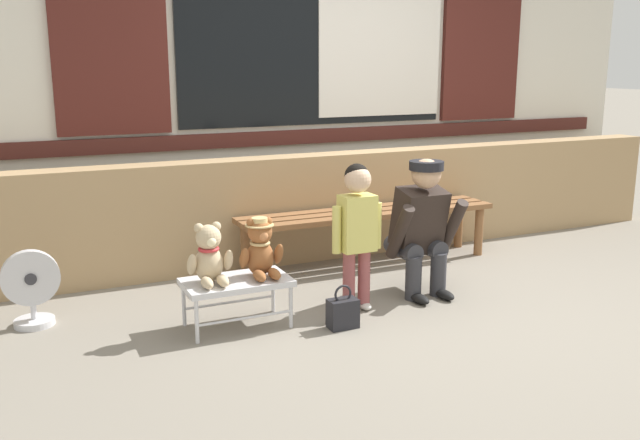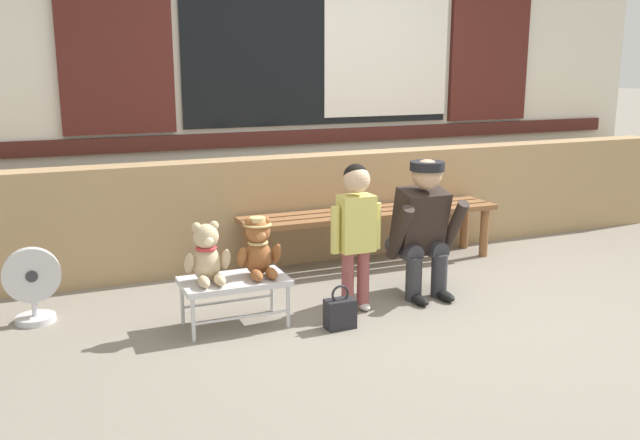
# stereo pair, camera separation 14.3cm
# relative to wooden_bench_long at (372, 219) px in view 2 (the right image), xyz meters

# --- Properties ---
(ground_plane) EXTENTS (60.00, 60.00, 0.00)m
(ground_plane) POSITION_rel_wooden_bench_long_xyz_m (-0.09, -1.06, -0.37)
(ground_plane) COLOR gray
(brick_low_wall) EXTENTS (6.53, 0.25, 0.85)m
(brick_low_wall) POSITION_rel_wooden_bench_long_xyz_m (-0.09, 0.37, 0.05)
(brick_low_wall) COLOR tan
(brick_low_wall) RESTS_ON ground
(shop_facade) EXTENTS (6.66, 0.26, 3.37)m
(shop_facade) POSITION_rel_wooden_bench_long_xyz_m (-0.08, 0.88, 1.32)
(shop_facade) COLOR silver
(shop_facade) RESTS_ON ground
(wooden_bench_long) EXTENTS (2.10, 0.40, 0.44)m
(wooden_bench_long) POSITION_rel_wooden_bench_long_xyz_m (0.00, 0.00, 0.00)
(wooden_bench_long) COLOR brown
(wooden_bench_long) RESTS_ON ground
(small_display_bench) EXTENTS (0.64, 0.36, 0.30)m
(small_display_bench) POSITION_rel_wooden_bench_long_xyz_m (-1.36, -0.84, -0.11)
(small_display_bench) COLOR silver
(small_display_bench) RESTS_ON ground
(teddy_bear_plain) EXTENTS (0.28, 0.26, 0.36)m
(teddy_bear_plain) POSITION_rel_wooden_bench_long_xyz_m (-1.52, -0.83, 0.09)
(teddy_bear_plain) COLOR #CCB289
(teddy_bear_plain) RESTS_ON small_display_bench
(teddy_bear_with_hat) EXTENTS (0.28, 0.27, 0.36)m
(teddy_bear_with_hat) POSITION_rel_wooden_bench_long_xyz_m (-1.20, -0.83, 0.10)
(teddy_bear_with_hat) COLOR #93562D
(teddy_bear_with_hat) RESTS_ON small_display_bench
(child_standing) EXTENTS (0.35, 0.18, 0.96)m
(child_standing) POSITION_rel_wooden_bench_long_xyz_m (-0.56, -0.88, 0.22)
(child_standing) COLOR #994C4C
(child_standing) RESTS_ON ground
(adult_crouching) EXTENTS (0.50, 0.49, 0.95)m
(adult_crouching) POSITION_rel_wooden_bench_long_xyz_m (-0.01, -0.78, 0.11)
(adult_crouching) COLOR #333338
(adult_crouching) RESTS_ON ground
(handbag_on_ground) EXTENTS (0.18, 0.11, 0.27)m
(handbag_on_ground) POSITION_rel_wooden_bench_long_xyz_m (-0.78, -1.12, -0.28)
(handbag_on_ground) COLOR #232328
(handbag_on_ground) RESTS_ON ground
(floor_fan) EXTENTS (0.34, 0.24, 0.48)m
(floor_fan) POSITION_rel_wooden_bench_long_xyz_m (-2.48, -0.31, -0.13)
(floor_fan) COLOR silver
(floor_fan) RESTS_ON ground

